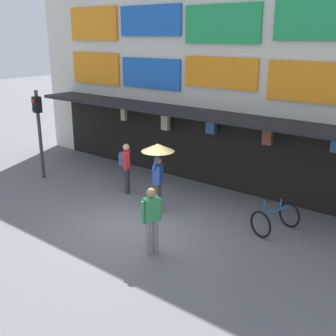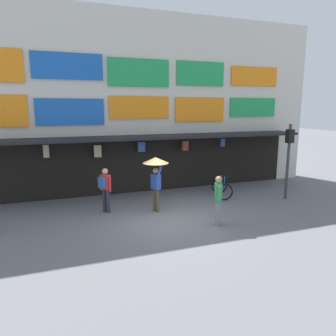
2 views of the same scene
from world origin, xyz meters
name	(u,v)px [view 2 (image 2 of 2)]	position (x,y,z in m)	size (l,w,h in m)	color
ground_plane	(170,220)	(0.00, 0.00, 0.00)	(80.00, 80.00, 0.00)	slate
shopfront	(136,105)	(-0.01, 4.57, 3.96)	(18.00, 2.60, 8.00)	beige
traffic_light_far	(289,149)	(5.59, 0.78, 2.14)	(0.28, 0.33, 3.20)	#38383D
bicycle_parked	(222,188)	(3.14, 1.95, 0.39)	(1.03, 1.32, 1.05)	black
pedestrian_in_blue	(105,187)	(-1.98, 1.57, 0.98)	(0.47, 0.48, 1.68)	#2D2D38
pedestrian_with_umbrella	(156,169)	(-0.17, 1.05, 1.64)	(0.96, 0.96, 2.08)	brown
pedestrian_in_purple	(218,198)	(1.34, -0.98, 0.95)	(0.34, 0.49, 1.68)	gray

